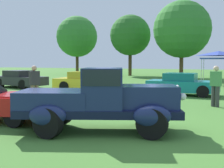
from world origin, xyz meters
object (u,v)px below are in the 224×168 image
(show_car_charcoal, at_px, (20,79))
(spectator_far_side, at_px, (216,85))
(show_car_teal, at_px, (182,84))
(feature_pickup_truck, at_px, (100,99))
(spectator_between_cars, at_px, (35,84))
(show_car_yellow, at_px, (87,82))
(canopy_tent_left_field, at_px, (219,54))

(show_car_charcoal, xyz_separation_m, spectator_far_side, (13.28, -3.72, 0.31))
(show_car_teal, xyz_separation_m, spectator_far_side, (1.85, -3.55, 0.32))
(feature_pickup_truck, distance_m, spectator_far_side, 6.11)
(spectator_between_cars, bearing_deg, show_car_yellow, 95.19)
(feature_pickup_truck, distance_m, show_car_charcoal, 14.04)
(show_car_yellow, height_order, spectator_far_side, spectator_far_side)
(show_car_teal, distance_m, spectator_between_cars, 8.03)
(show_car_yellow, bearing_deg, show_car_teal, 1.23)
(feature_pickup_truck, relative_size, show_car_yellow, 1.06)
(show_car_yellow, relative_size, canopy_tent_left_field, 1.55)
(feature_pickup_truck, xyz_separation_m, show_car_charcoal, (-10.59, 9.21, -0.27))
(show_car_yellow, xyz_separation_m, spectator_far_side, (7.72, -3.43, 0.31))
(spectator_between_cars, height_order, spectator_far_side, same)
(feature_pickup_truck, height_order, spectator_far_side, feature_pickup_truck)
(feature_pickup_truck, xyz_separation_m, spectator_between_cars, (-4.50, 3.04, 0.05))
(show_car_teal, xyz_separation_m, spectator_between_cars, (-5.34, -5.99, 0.32))
(spectator_far_side, bearing_deg, feature_pickup_truck, -116.13)
(show_car_teal, distance_m, canopy_tent_left_field, 8.97)
(show_car_charcoal, height_order, spectator_between_cars, spectator_between_cars)
(spectator_between_cars, bearing_deg, feature_pickup_truck, -34.09)
(show_car_charcoal, height_order, spectator_far_side, spectator_far_side)
(show_car_charcoal, height_order, show_car_yellow, same)
(feature_pickup_truck, relative_size, show_car_charcoal, 1.05)
(feature_pickup_truck, height_order, show_car_teal, feature_pickup_truck)
(show_car_teal, bearing_deg, canopy_tent_left_field, 79.32)
(show_car_teal, distance_m, spectator_far_side, 4.02)
(feature_pickup_truck, bearing_deg, spectator_far_side, 63.87)
(show_car_charcoal, bearing_deg, feature_pickup_truck, -41.00)
(spectator_between_cars, relative_size, canopy_tent_left_field, 0.62)
(show_car_charcoal, distance_m, spectator_between_cars, 8.67)
(feature_pickup_truck, height_order, canopy_tent_left_field, canopy_tent_left_field)
(canopy_tent_left_field, bearing_deg, spectator_far_side, -88.98)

